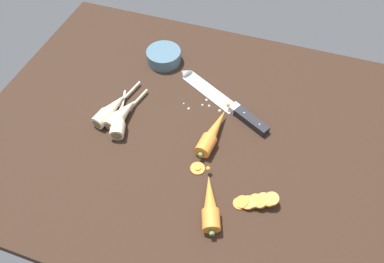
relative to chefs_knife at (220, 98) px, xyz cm
name	(u,v)px	position (x,y,z in cm)	size (l,w,h in cm)	color
ground_plane	(194,134)	(-3.64, -12.92, -2.65)	(120.00, 90.00, 4.00)	#332116
chefs_knife	(220,98)	(0.00, 0.00, 0.00)	(32.11, 19.53, 4.18)	silver
whole_carrot	(213,133)	(1.94, -13.94, 1.45)	(6.01, 19.94, 4.20)	orange
whole_carrot_second	(210,204)	(7.31, -34.11, 1.45)	(8.56, 16.84, 4.20)	orange
parsnip_front	(119,120)	(-23.94, -17.84, 1.33)	(7.60, 17.26, 4.00)	beige
parsnip_mid_left	(111,109)	(-27.79, -14.95, 1.33)	(6.56, 19.96, 4.00)	beige
parsnip_mid_right	(122,114)	(-24.06, -15.56, 1.33)	(6.24, 17.38, 4.00)	beige
carrot_slice_stack	(256,201)	(17.34, -29.57, 0.70)	(10.34, 5.88, 3.72)	orange
carrot_slice_stray_near	(198,168)	(1.18, -24.73, -0.29)	(3.76, 3.76, 0.70)	orange
prep_bowl	(164,56)	(-21.83, 10.63, 1.50)	(11.00, 11.00, 4.00)	slate
mince_crumbs	(210,106)	(-1.94, -3.65, -0.27)	(14.58, 6.28, 0.87)	silver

